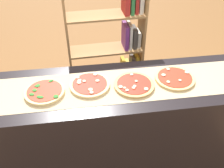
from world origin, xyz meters
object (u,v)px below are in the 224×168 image
Objects in this scene: pizza_mushroom_1 at (90,85)px; pizza_mushroom_3 at (175,78)px; pizza_spinach_0 at (45,92)px; pizza_mushroom_2 at (134,85)px; bookshelf at (116,50)px.

pizza_mushroom_3 is at bearing -0.91° from pizza_mushroom_1.
pizza_mushroom_2 is at bearing -0.64° from pizza_spinach_0.
pizza_spinach_0 is 1.08m from bookshelf.
pizza_mushroom_1 is at bearing 179.09° from pizza_mushroom_3.
pizza_spinach_0 is 0.18× the size of bookshelf.
pizza_spinach_0 is 0.95× the size of pizza_mushroom_3.
pizza_mushroom_3 is at bearing -69.84° from bookshelf.
bookshelf reaches higher than pizza_mushroom_1.
pizza_mushroom_3 is (0.92, 0.03, -0.00)m from pizza_spinach_0.
pizza_mushroom_1 is 0.91m from bookshelf.
bookshelf is at bearing 89.83° from pizza_mushroom_2.
pizza_spinach_0 is at bearing -178.35° from pizza_mushroom_3.
pizza_mushroom_2 is 0.19× the size of bookshelf.
pizza_mushroom_3 is 0.91m from bookshelf.
pizza_spinach_0 reaches higher than pizza_mushroom_3.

